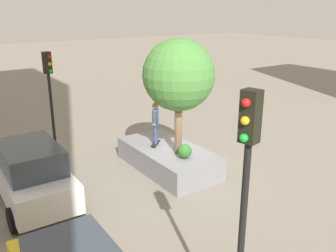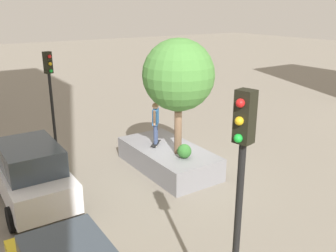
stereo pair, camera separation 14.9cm
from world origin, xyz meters
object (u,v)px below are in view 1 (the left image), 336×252
at_px(plaza_tree, 179,75).
at_px(traffic_light_corner, 50,89).
at_px(traffic_light_median, 245,186).
at_px(planter_ledge, 168,158).
at_px(skateboarder, 155,120).
at_px(skateboard, 156,143).
at_px(pedestrian_crossing, 58,164).
at_px(police_car, 31,173).

distance_m(plaza_tree, traffic_light_corner, 5.31).
bearing_deg(traffic_light_median, plaza_tree, -27.66).
bearing_deg(planter_ledge, traffic_light_corner, 46.14).
xyz_separation_m(plaza_tree, traffic_light_corner, (3.96, 3.45, -0.76)).
relative_size(plaza_tree, traffic_light_corner, 0.94).
relative_size(plaza_tree, skateboarder, 2.56).
bearing_deg(plaza_tree, traffic_light_median, 152.34).
xyz_separation_m(skateboard, traffic_light_corner, (2.76, 3.21, 2.15)).
distance_m(planter_ledge, skateboard, 0.77).
bearing_deg(skateboarder, pedestrian_crossing, 86.52).
distance_m(traffic_light_corner, pedestrian_crossing, 3.40).
bearing_deg(police_car, skateboard, -86.46).
xyz_separation_m(planter_ledge, police_car, (0.24, 5.20, 0.62)).
height_order(skateboarder, traffic_light_corner, traffic_light_corner).
relative_size(skateboarder, pedestrian_crossing, 1.04).
relative_size(traffic_light_corner, traffic_light_median, 0.91).
height_order(planter_ledge, skateboarder, skateboarder).
height_order(plaza_tree, skateboarder, plaza_tree).
relative_size(traffic_light_corner, pedestrian_crossing, 2.81).
height_order(planter_ledge, skateboard, skateboard).
distance_m(skateboarder, traffic_light_median, 8.75).
height_order(skateboard, traffic_light_median, traffic_light_median).
height_order(planter_ledge, traffic_light_corner, traffic_light_corner).
xyz_separation_m(police_car, pedestrian_crossing, (0.55, -1.05, -0.13)).
height_order(traffic_light_corner, pedestrian_crossing, traffic_light_corner).
relative_size(skateboard, pedestrian_crossing, 0.45).
bearing_deg(plaza_tree, pedestrian_crossing, 70.99).
relative_size(police_car, traffic_light_corner, 0.99).
distance_m(plaza_tree, pedestrian_crossing, 5.29).
relative_size(skateboard, traffic_light_median, 0.15).
xyz_separation_m(skateboard, pedestrian_crossing, (0.24, 3.93, -0.01)).
bearing_deg(skateboard, police_car, 93.54).
xyz_separation_m(traffic_light_corner, traffic_light_median, (-10.73, 0.09, 0.28)).
bearing_deg(pedestrian_crossing, planter_ledge, -100.67).
bearing_deg(traffic_light_corner, skateboard, -130.69).
height_order(plaza_tree, traffic_light_corner, plaza_tree).
distance_m(planter_ledge, traffic_light_corner, 5.46).
relative_size(skateboarder, traffic_light_median, 0.34).
bearing_deg(skateboard, skateboarder, -90.00).
bearing_deg(skateboard, planter_ledge, -157.21).
distance_m(planter_ledge, traffic_light_median, 8.73).
bearing_deg(plaza_tree, skateboard, 11.52).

